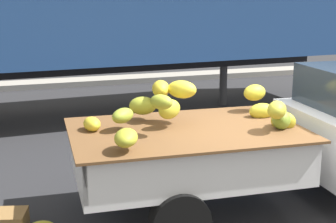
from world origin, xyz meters
TOP-DOWN VIEW (x-y plane):
  - ground at (0.00, 0.00)m, footprint 220.00×220.00m
  - curb_strip at (0.00, 9.25)m, footprint 80.00×0.80m
  - pickup_truck at (0.85, 0.24)m, footprint 4.85×1.95m
  - produce_crate at (-3.15, 0.54)m, footprint 0.59×0.48m

SIDE VIEW (x-z plane):
  - ground at x=0.00m, z-range 0.00..0.00m
  - curb_strip at x=0.00m, z-range 0.00..0.16m
  - produce_crate at x=-3.15m, z-range 0.00..0.23m
  - pickup_truck at x=0.85m, z-range 0.03..1.73m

